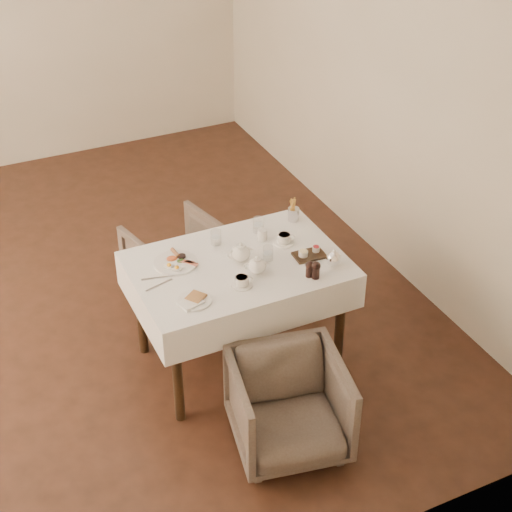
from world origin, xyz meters
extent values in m
plane|color=black|center=(0.00, 0.00, 0.00)|extent=(5.00, 5.00, 0.00)
plane|color=beige|center=(0.00, -2.50, 1.45)|extent=(4.50, 0.00, 4.50)
plane|color=beige|center=(2.25, 0.00, 1.45)|extent=(0.00, 5.00, 5.00)
cube|color=black|center=(0.74, -0.97, 0.72)|extent=(1.20, 0.80, 0.04)
cube|color=white|center=(0.74, -0.97, 0.64)|extent=(1.28, 0.88, 0.23)
cylinder|color=black|center=(0.20, -0.63, 0.35)|extent=(0.06, 0.06, 0.70)
cylinder|color=black|center=(1.28, -0.63, 0.35)|extent=(0.06, 0.06, 0.70)
cylinder|color=black|center=(0.20, -1.31, 0.35)|extent=(0.06, 0.06, 0.70)
cylinder|color=black|center=(1.28, -1.31, 0.35)|extent=(0.06, 0.06, 0.70)
imported|color=#4E4139|center=(0.69, -1.76, 0.29)|extent=(0.72, 0.74, 0.58)
imported|color=#4E4139|center=(0.64, -0.13, 0.29)|extent=(0.74, 0.75, 0.57)
cylinder|color=white|center=(0.40, -0.81, 0.76)|extent=(0.27, 0.27, 0.01)
ellipsoid|color=#C15022|center=(0.39, -0.77, 0.77)|extent=(0.07, 0.06, 0.02)
cylinder|color=brown|center=(0.43, -0.73, 0.78)|extent=(0.03, 0.10, 0.02)
cylinder|color=black|center=(0.45, -0.78, 0.77)|extent=(0.05, 0.05, 0.02)
cube|color=#A52B26|center=(0.47, -0.86, 0.77)|extent=(0.08, 0.09, 0.01)
ellipsoid|color=#264C19|center=(0.43, -0.81, 0.77)|extent=(0.05, 0.04, 0.02)
cylinder|color=white|center=(0.37, -1.21, 0.76)|extent=(0.19, 0.19, 0.01)
cube|color=brown|center=(0.38, -1.20, 0.77)|extent=(0.13, 0.13, 0.01)
cube|color=white|center=(0.33, -1.23, 0.77)|extent=(0.15, 0.13, 0.02)
cylinder|color=white|center=(0.99, -0.79, 0.79)|extent=(0.07, 0.07, 0.07)
cylinder|color=white|center=(0.67, -1.19, 0.76)|extent=(0.12, 0.12, 0.01)
cylinder|color=white|center=(0.67, -1.19, 0.79)|extent=(0.10, 0.10, 0.05)
cylinder|color=#956343|center=(0.67, -1.19, 0.81)|extent=(0.07, 0.07, 0.00)
cylinder|color=white|center=(1.10, -0.88, 0.76)|extent=(0.13, 0.13, 0.01)
cylinder|color=white|center=(1.10, -0.88, 0.79)|extent=(0.11, 0.11, 0.05)
cylinder|color=#956343|center=(1.10, -0.88, 0.82)|extent=(0.07, 0.07, 0.00)
cylinder|color=silver|center=(0.71, -0.71, 0.80)|extent=(0.08, 0.08, 0.09)
cylinder|color=silver|center=(0.92, -1.01, 0.80)|extent=(0.07, 0.07, 0.09)
cylinder|color=silver|center=(1.01, -0.69, 0.80)|extent=(0.08, 0.08, 0.10)
cube|color=black|center=(1.17, -1.09, 0.76)|extent=(0.20, 0.14, 0.02)
cylinder|color=white|center=(1.12, -1.09, 0.79)|extent=(0.06, 0.06, 0.03)
cylinder|color=maroon|center=(1.22, -1.08, 0.79)|extent=(0.05, 0.05, 0.03)
cylinder|color=silver|center=(1.28, -0.66, 0.80)|extent=(0.07, 0.07, 0.09)
cube|color=silver|center=(0.25, -0.91, 0.76)|extent=(0.20, 0.06, 0.00)
cube|color=silver|center=(0.23, -0.98, 0.76)|extent=(0.18, 0.06, 0.00)
camera|label=1|loc=(-0.83, -4.55, 3.42)|focal=55.00mm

